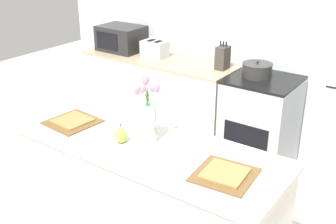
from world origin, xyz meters
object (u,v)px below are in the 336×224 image
object	(u,v)px
cooking_pot	(257,70)
microwave	(121,38)
toaster	(155,49)
pear_figurine	(121,135)
plate_setting_right	(225,174)
stove_range	(260,123)
flower_vase	(148,118)
plate_setting_left	(73,121)
knife_block	(223,58)

from	to	relation	value
cooking_pot	microwave	size ratio (longest dim) A/B	0.56
toaster	microwave	size ratio (longest dim) A/B	0.58
pear_figurine	plate_setting_right	world-z (taller)	pear_figurine
pear_figurine	toaster	size ratio (longest dim) A/B	0.46
pear_figurine	stove_range	bearing A→B (deg)	82.43
flower_vase	cooking_pot	bearing A→B (deg)	89.35
plate_setting_left	toaster	size ratio (longest dim) A/B	1.20
plate_setting_right	flower_vase	bearing A→B (deg)	171.71
stove_range	microwave	bearing A→B (deg)	-179.98
microwave	knife_block	world-z (taller)	same
plate_setting_left	plate_setting_right	size ratio (longest dim) A/B	1.00
pear_figurine	microwave	world-z (taller)	microwave
stove_range	plate_setting_left	distance (m)	1.85
toaster	pear_figurine	bearing A→B (deg)	-59.33
plate_setting_right	microwave	bearing A→B (deg)	142.63
plate_setting_right	knife_block	distance (m)	1.93
toaster	microwave	bearing A→B (deg)	179.48
cooking_pot	flower_vase	bearing A→B (deg)	-90.65
cooking_pot	pear_figurine	bearing A→B (deg)	-94.91
knife_block	microwave	bearing A→B (deg)	-178.19
stove_range	flower_vase	distance (m)	1.68
pear_figurine	microwave	size ratio (longest dim) A/B	0.27
cooking_pot	plate_setting_left	bearing A→B (deg)	-110.11
microwave	knife_block	bearing A→B (deg)	1.81
toaster	cooking_pot	xyz separation A→B (m)	(1.14, 0.02, -0.02)
cooking_pot	toaster	bearing A→B (deg)	-179.13
microwave	pear_figurine	bearing A→B (deg)	-49.15
pear_figurine	plate_setting_right	xyz separation A→B (m)	(0.71, 0.03, -0.04)
flower_vase	cooking_pot	world-z (taller)	flower_vase
plate_setting_right	knife_block	bearing A→B (deg)	118.86
flower_vase	plate_setting_right	world-z (taller)	flower_vase
stove_range	flower_vase	bearing A→B (deg)	-93.49
stove_range	toaster	bearing A→B (deg)	-179.77
stove_range	toaster	size ratio (longest dim) A/B	3.15
pear_figurine	flower_vase	bearing A→B (deg)	41.52
flower_vase	knife_block	distance (m)	1.64
plate_setting_left	microwave	bearing A→B (deg)	120.90
knife_block	cooking_pot	bearing A→B (deg)	-4.00
toaster	cooking_pot	world-z (taller)	toaster
plate_setting_right	plate_setting_left	bearing A→B (deg)	180.00
plate_setting_left	knife_block	bearing A→B (deg)	81.83
plate_setting_left	knife_block	size ratio (longest dim) A/B	1.25
knife_block	flower_vase	bearing A→B (deg)	-77.74
plate_setting_right	microwave	size ratio (longest dim) A/B	0.70
flower_vase	plate_setting_right	distance (m)	0.61
toaster	plate_setting_right	bearing A→B (deg)	-44.04
stove_range	pear_figurine	xyz separation A→B (m)	(-0.22, -1.68, 0.50)
flower_vase	toaster	bearing A→B (deg)	125.66
plate_setting_left	microwave	world-z (taller)	microwave
microwave	knife_block	size ratio (longest dim) A/B	1.78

